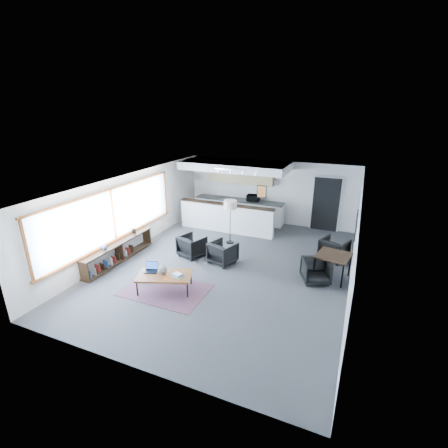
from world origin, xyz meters
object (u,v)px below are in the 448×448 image
at_px(laptop, 152,268).
at_px(microwave, 253,197).
at_px(dining_chair_far, 334,250).
at_px(dining_table, 333,257).
at_px(armchair_left, 192,245).
at_px(floor_lamp, 230,206).
at_px(dining_chair_near, 316,272).
at_px(coffee_table, 165,276).
at_px(book_stack, 178,275).
at_px(ceramic_pot, 163,270).
at_px(armchair_right, 223,252).

bearing_deg(laptop, microwave, 61.68).
bearing_deg(dining_chair_far, dining_table, 113.85).
relative_size(armchair_left, floor_lamp, 0.48).
relative_size(floor_lamp, dining_chair_near, 2.53).
bearing_deg(dining_table, coffee_table, -149.01).
xyz_separation_m(coffee_table, laptop, (-0.44, 0.06, 0.11)).
distance_m(book_stack, armchair_left, 2.23).
xyz_separation_m(laptop, armchair_left, (0.09, 2.11, -0.15)).
height_order(laptop, armchair_left, armchair_left).
bearing_deg(microwave, dining_chair_far, -36.54).
height_order(ceramic_pot, dining_chair_far, ceramic_pot).
bearing_deg(dining_chair_far, coffee_table, 63.99).
height_order(dining_chair_near, microwave, microwave).
distance_m(floor_lamp, dining_table, 3.90).
distance_m(armchair_left, dining_table, 4.38).
bearing_deg(dining_chair_far, dining_chair_near, 99.87).
bearing_deg(ceramic_pot, armchair_right, 68.10).
bearing_deg(microwave, laptop, -100.66).
height_order(laptop, dining_chair_near, laptop).
relative_size(coffee_table, floor_lamp, 1.00).
xyz_separation_m(dining_chair_far, microwave, (-3.52, 2.38, 0.76)).
bearing_deg(floor_lamp, armchair_right, -76.10).
bearing_deg(dining_table, dining_chair_far, 92.92).
xyz_separation_m(armchair_right, dining_chair_far, (3.18, 1.59, -0.05)).
bearing_deg(laptop, dining_chair_far, 19.54).
distance_m(ceramic_pot, armchair_right, 2.25).
bearing_deg(dining_table, armchair_right, -174.49).
bearing_deg(laptop, armchair_right, 39.20).
height_order(dining_table, dining_chair_near, dining_table).
relative_size(armchair_left, armchair_right, 1.01).
bearing_deg(laptop, book_stack, -19.84).
distance_m(armchair_right, microwave, 4.05).
xyz_separation_m(book_stack, microwave, (0.06, 6.02, 0.60)).
xyz_separation_m(laptop, ceramic_pot, (0.38, -0.03, 0.05)).
xyz_separation_m(book_stack, dining_chair_near, (3.26, 1.96, -0.19)).
distance_m(coffee_table, dining_table, 4.69).
distance_m(armchair_left, microwave, 4.05).
bearing_deg(book_stack, laptop, -179.73).
xyz_separation_m(book_stack, dining_chair_far, (3.58, 3.63, -0.17)).
relative_size(coffee_table, dining_chair_near, 2.54).
relative_size(ceramic_pot, book_stack, 0.77).
height_order(armchair_left, dining_table, armchair_left).
height_order(book_stack, dining_table, dining_table).
bearing_deg(dining_chair_near, microwave, 104.98).
relative_size(dining_chair_near, microwave, 1.27).
distance_m(coffee_table, book_stack, 0.38).
xyz_separation_m(ceramic_pot, dining_table, (4.08, 2.39, 0.08)).
distance_m(dining_table, dining_chair_far, 1.33).
xyz_separation_m(laptop, floor_lamp, (0.83, 3.60, 0.85)).
xyz_separation_m(dining_table, microwave, (-3.59, 3.66, 0.43)).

